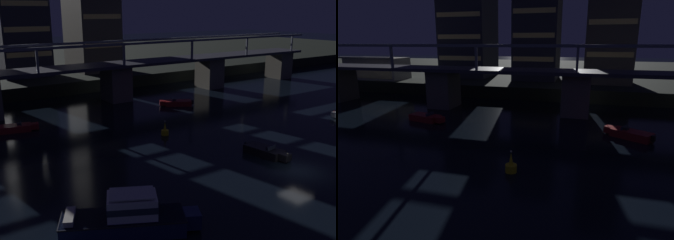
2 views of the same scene
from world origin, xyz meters
TOP-DOWN VIEW (x-y plane):
  - ground_plane at (0.00, 0.00)m, footprint 400.00×400.00m
  - far_riverbank at (0.00, 83.39)m, footprint 240.00×80.00m
  - river_bridge at (0.00, 35.39)m, footprint 84.71×6.40m
  - tower_west_tall at (-8.85, 56.25)m, footprint 8.61×10.09m
  - tower_central at (4.89, 54.87)m, footprint 8.43×10.49m
  - cabin_cruiser_near_left at (-17.65, -0.13)m, footprint 9.07×6.07m
  - speedboat_near_center at (5.88, 26.83)m, footprint 4.84×3.67m
  - speedboat_near_right at (-17.95, 27.10)m, footprint 5.21×2.65m
  - speedboat_mid_left at (0.59, 4.35)m, footprint 2.24×5.23m
  - channel_buoy at (-3.95, 15.69)m, footprint 0.90×0.90m

SIDE VIEW (x-z plane):
  - ground_plane at x=0.00m, z-range 0.00..0.00m
  - speedboat_near_center at x=5.88m, z-range -0.17..0.99m
  - speedboat_near_right at x=-17.95m, z-range -0.17..0.99m
  - speedboat_mid_left at x=0.59m, z-range -0.17..0.99m
  - channel_buoy at x=-3.95m, z-range -0.40..1.36m
  - cabin_cruiser_near_left at x=-17.65m, z-range -0.34..2.45m
  - far_riverbank at x=0.00m, z-range 0.00..2.20m
  - river_bridge at x=0.00m, z-range -0.67..8.71m
  - tower_west_tall at x=-8.85m, z-range 2.05..24.50m
  - tower_central at x=4.89m, z-range 2.05..29.69m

